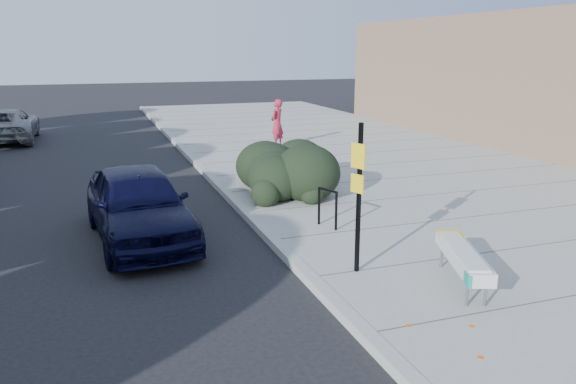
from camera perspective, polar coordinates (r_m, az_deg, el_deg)
name	(u,v)px	position (r m, az deg, el deg)	size (l,w,h in m)	color
ground	(313,286)	(9.44, 2.52, -9.47)	(120.00, 120.00, 0.00)	black
sidewalk_near	(432,187)	(16.17, 14.40, 0.53)	(11.20, 50.00, 0.15)	gray
curb_near	(237,204)	(13.91, -5.19, -1.25)	(0.22, 50.00, 0.17)	#9E9E99
bench	(463,257)	(9.32, 17.35, -6.30)	(1.10, 2.01, 0.61)	gray
bike_rack	(328,204)	(11.79, 4.04, -1.24)	(0.24, 0.54, 0.83)	black
sign_post	(358,189)	(9.23, 7.17, 0.29)	(0.14, 0.28, 2.53)	black
hedge	(279,159)	(15.28, -0.95, 3.42)	(2.04, 4.08, 1.53)	black
sedan_navy	(139,204)	(11.78, -14.93, -1.18)	(1.79, 4.45, 1.52)	black
suv_silver	(6,125)	(26.61, -26.72, 6.09)	(2.30, 4.98, 1.38)	gray
pedestrian	(277,123)	(21.59, -1.12, 7.01)	(0.66, 0.43, 1.81)	#A02238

